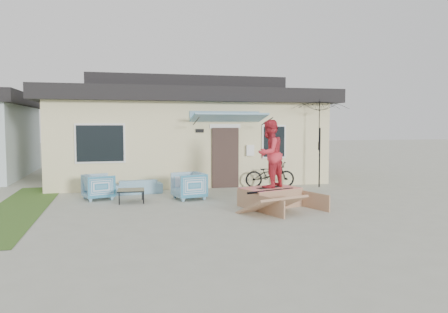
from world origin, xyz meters
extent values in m
plane|color=#A5A796|center=(0.00, 0.00, 0.00)|extent=(90.00, 90.00, 0.00)
cube|color=#375D22|center=(-5.20, 2.00, 0.00)|extent=(1.40, 8.00, 0.01)
cube|color=beige|center=(0.00, 8.00, 1.50)|extent=(10.00, 7.00, 3.00)
cube|color=black|center=(0.00, 8.00, 3.25)|extent=(10.80, 7.80, 0.50)
cube|color=black|center=(0.00, 8.00, 3.80)|extent=(7.50, 4.50, 0.60)
cube|color=#35251F|center=(1.00, 4.46, 1.05)|extent=(0.95, 0.08, 2.10)
cube|color=white|center=(-3.20, 4.47, 1.60)|extent=(1.60, 0.06, 1.30)
cube|color=white|center=(2.80, 4.47, 1.60)|extent=(0.90, 0.06, 1.20)
cube|color=teal|center=(1.00, 3.95, 2.45)|extent=(2.50, 1.09, 0.29)
imported|color=teal|center=(-2.06, 3.91, 0.31)|extent=(1.61, 0.63, 0.61)
imported|color=teal|center=(-3.22, 3.05, 0.41)|extent=(0.96, 1.00, 0.83)
imported|color=teal|center=(-0.62, 2.44, 0.44)|extent=(0.97, 1.01, 0.88)
cube|color=black|center=(-2.30, 2.31, 0.18)|extent=(0.77, 0.77, 0.37)
imported|color=black|center=(2.53, 4.09, 0.56)|extent=(1.81, 0.78, 1.12)
cylinder|color=black|center=(4.27, 3.80, 1.05)|extent=(0.05, 0.05, 2.10)
imported|color=black|center=(4.27, 3.80, 1.75)|extent=(2.15, 2.01, 0.90)
cube|color=black|center=(1.34, 0.87, 0.52)|extent=(0.79, 0.51, 0.05)
imported|color=red|center=(1.34, 0.87, 1.46)|extent=(1.13, 1.09, 1.83)
camera|label=1|loc=(-2.64, -10.15, 2.21)|focal=34.66mm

